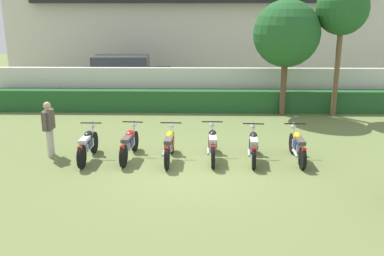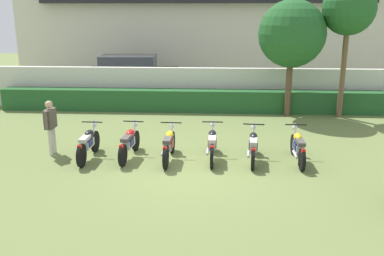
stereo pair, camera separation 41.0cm
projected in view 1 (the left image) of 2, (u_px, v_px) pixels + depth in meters
name	position (u px, v px, depth m)	size (l,w,h in m)	color
ground	(191.00, 168.00, 11.20)	(60.00, 60.00, 0.00)	olive
building	(198.00, 6.00, 25.99)	(21.77, 6.50, 8.67)	beige
compound_wall	(195.00, 88.00, 17.94)	(20.68, 0.30, 1.72)	silver
hedge_row	(195.00, 101.00, 17.37)	(16.54, 0.70, 0.89)	#235628
parked_car	(125.00, 75.00, 21.05)	(4.57, 2.22, 1.89)	black
tree_near_inspector	(286.00, 34.00, 16.06)	(2.56, 2.56, 4.48)	brown
tree_far_side	(342.00, 10.00, 15.66)	(1.96, 1.96, 5.09)	brown
motorcycle_in_row_0	(88.00, 145.00, 11.66)	(0.60, 1.89, 0.97)	black
motorcycle_in_row_1	(129.00, 143.00, 11.79)	(0.60, 1.94, 0.96)	black
motorcycle_in_row_2	(169.00, 145.00, 11.63)	(0.60, 1.97, 0.98)	black
motorcycle_in_row_3	(212.00, 144.00, 11.75)	(0.60, 1.97, 0.98)	black
motorcycle_in_row_4	(253.00, 145.00, 11.64)	(0.60, 1.88, 0.95)	black
motorcycle_in_row_5	(298.00, 145.00, 11.63)	(0.60, 1.90, 0.95)	black
inspector_person	(49.00, 125.00, 11.90)	(0.22, 0.65, 1.59)	beige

